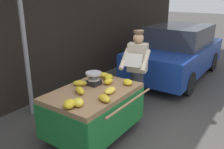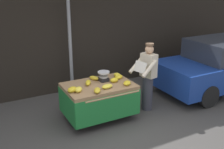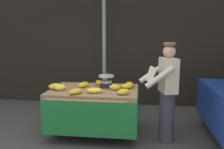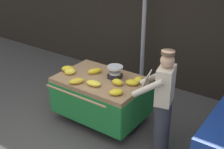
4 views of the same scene
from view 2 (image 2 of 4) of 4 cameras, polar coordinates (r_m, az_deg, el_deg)
ground_plane at (r=5.92m, az=1.46°, el=-12.75°), size 60.00×60.00×0.00m
back_wall at (r=7.84m, az=-9.55°, el=11.34°), size 16.00×0.24×4.17m
street_pole at (r=7.44m, az=-8.75°, el=6.31°), size 0.09×0.09×2.98m
banana_cart at (r=6.31m, az=-2.77°, el=-4.08°), size 1.59×1.27×0.87m
weighing_scale at (r=6.39m, az=-1.76°, el=-0.38°), size 0.28×0.28×0.24m
banana_bunch_0 at (r=6.18m, az=3.16°, el=-1.80°), size 0.27×0.27×0.09m
banana_bunch_1 at (r=5.99m, az=-1.02°, el=-2.50°), size 0.29×0.19×0.09m
banana_bunch_2 at (r=6.33m, az=0.46°, el=-1.18°), size 0.20×0.14×0.11m
banana_bunch_3 at (r=6.68m, az=1.10°, el=-0.11°), size 0.18×0.23×0.10m
banana_bunch_4 at (r=6.49m, az=-3.75°, el=-0.73°), size 0.22×0.27×0.10m
banana_bunch_5 at (r=5.78m, az=-3.12°, el=-3.33°), size 0.25×0.30×0.09m
banana_bunch_6 at (r=5.84m, az=-7.04°, el=-3.14°), size 0.25×0.26×0.11m
banana_bunch_7 at (r=5.86m, az=-8.30°, el=-3.11°), size 0.29×0.25×0.11m
banana_bunch_8 at (r=6.55m, az=1.40°, el=-0.52°), size 0.28×0.24×0.09m
banana_bunch_9 at (r=6.20m, az=-5.03°, el=-1.72°), size 0.23×0.29×0.10m
vendor_person at (r=6.74m, az=7.47°, el=-0.49°), size 0.65×0.61×1.71m
parked_car at (r=8.66m, az=21.75°, el=1.93°), size 3.90×1.75×1.51m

